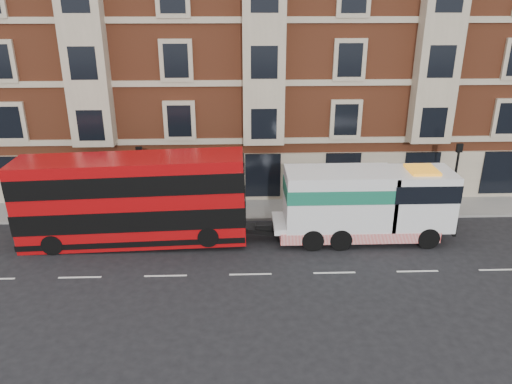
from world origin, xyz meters
TOP-DOWN VIEW (x-y plane):
  - ground at (0.00, 0.00)m, footprint 120.00×120.00m
  - sidewalk at (0.00, 7.50)m, footprint 90.00×3.00m
  - victorian_terrace at (0.50, 15.00)m, footprint 45.00×12.00m
  - lamp_post_west at (-6.00, 6.20)m, footprint 0.35×0.15m
  - lamp_post_east at (12.00, 6.20)m, footprint 0.35×0.15m
  - double_decker_bus at (-6.04, 3.52)m, footprint 11.67×2.68m
  - tow_truck at (6.03, 3.52)m, footprint 9.34×2.76m
  - pedestrian at (-8.90, 7.80)m, footprint 0.75×0.62m

SIDE VIEW (x-z plane):
  - ground at x=0.00m, z-range 0.00..0.00m
  - sidewalk at x=0.00m, z-range 0.00..0.15m
  - pedestrian at x=-8.90m, z-range 0.15..1.93m
  - tow_truck at x=6.03m, z-range 0.12..4.01m
  - double_decker_bus at x=-6.04m, z-range 0.14..4.86m
  - lamp_post_west at x=-6.00m, z-range 0.50..4.85m
  - lamp_post_east at x=12.00m, z-range 0.50..4.85m
  - victorian_terrace at x=0.50m, z-range -0.13..20.27m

